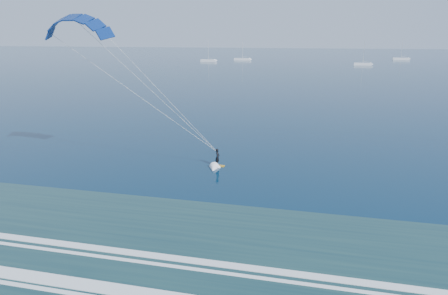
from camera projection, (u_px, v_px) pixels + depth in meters
name	position (u px, v px, depth m)	size (l,w,h in m)	color
kitesurfer_rig	(148.00, 88.00, 41.96)	(19.06, 7.46, 17.57)	#C18D16
sailboat_0	(208.00, 60.00, 221.71)	(8.74, 2.40, 11.99)	white
sailboat_1	(242.00, 59.00, 233.59)	(9.75, 2.40, 13.01)	white
sailboat_2	(363.00, 64.00, 195.27)	(8.42, 2.40, 11.73)	white
sailboat_3	(401.00, 59.00, 238.48)	(9.33, 2.40, 12.60)	white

